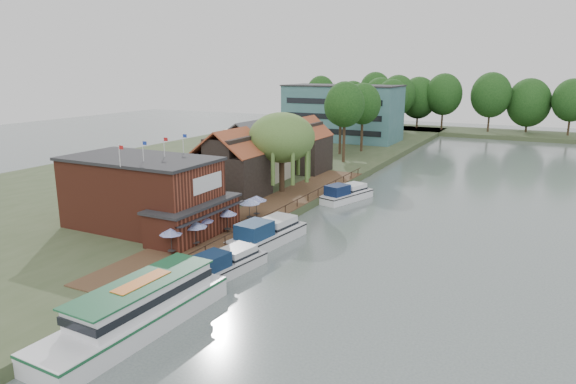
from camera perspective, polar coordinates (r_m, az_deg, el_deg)
The scene contains 27 objects.
ground at distance 47.03m, azimuth -0.18°, elevation -7.42°, with size 260.00×260.00×0.00m, color #4C5858.
land_bank at distance 90.89m, azimuth -6.86°, elevation 3.13°, with size 50.00×140.00×1.00m, color #384728.
quay_deck at distance 58.69m, azimuth -2.63°, elevation -2.05°, with size 6.00×50.00×0.10m, color #47301E.
quay_rail at distance 57.75m, azimuth -0.06°, elevation -1.83°, with size 0.20×49.00×1.00m, color black, non-canonical shape.
pub at distance 52.54m, azimuth -14.39°, elevation -0.28°, with size 20.00×11.00×7.30m, color maroon, non-canonical shape.
hotel_block at distance 117.27m, azimuth 6.07°, elevation 8.78°, with size 25.40×12.40×12.30m, color #38666B, non-canonical shape.
cottage_a at distance 64.66m, azimuth -6.31°, elevation 3.17°, with size 8.60×7.60×8.50m, color black, non-canonical shape.
cottage_b at distance 74.57m, azimuth -4.01°, elevation 4.61°, with size 9.60×8.60×8.50m, color beige, non-canonical shape.
cottage_c at distance 80.54m, azimuth 1.77°, elevation 5.30°, with size 7.60×7.60×8.50m, color black, non-canonical shape.
willow at distance 66.47m, azimuth -0.70°, elevation 4.38°, with size 8.60×8.60×10.43m, color #476B2D, non-canonical shape.
umbrella_0 at distance 45.66m, azimuth -12.84°, elevation -5.38°, with size 2.00×2.00×2.38m, color #1B2C97, non-canonical shape.
umbrella_1 at distance 47.25m, azimuth -10.25°, elevation -4.60°, with size 2.25×2.25×2.38m, color navy, non-canonical shape.
umbrella_2 at distance 48.85m, azimuth -9.53°, elevation -3.96°, with size 2.27×2.27×2.38m, color navy, non-canonical shape.
umbrella_3 at distance 50.72m, azimuth -6.75°, elevation -3.20°, with size 1.95×1.95×2.38m, color navy, non-canonical shape.
umbrella_4 at distance 54.59m, azimuth -4.32°, elevation -1.93°, with size 2.37×2.37×2.38m, color navy, non-canonical shape.
umbrella_5 at distance 55.74m, azimuth -3.52°, elevation -1.59°, with size 2.30×2.30×2.38m, color navy, non-canonical shape.
cruiser_0 at distance 43.74m, azimuth -6.91°, elevation -7.60°, with size 3.03×9.40×2.26m, color silver, non-canonical shape.
cruiser_1 at distance 50.54m, azimuth -2.30°, elevation -4.30°, with size 3.53×10.91×2.68m, color silver, non-canonical shape.
cruiser_2 at distance 67.38m, azimuth 6.48°, elevation 0.04°, with size 3.13×9.68×2.34m, color white, non-canonical shape.
tour_boat at distance 35.83m, azimuth -16.62°, elevation -12.20°, with size 4.18×14.86×3.25m, color silver, non-canonical shape.
swan at distance 37.29m, azimuth -12.97°, elevation -13.29°, with size 0.44×0.44×0.44m, color white.
bank_tree_0 at distance 88.88m, azimuth 6.28°, elevation 7.72°, with size 6.74×6.74×13.76m, color #143811, non-canonical shape.
bank_tree_1 at distance 97.22m, azimuth 5.85°, elevation 7.88°, with size 6.23×6.23×12.57m, color #143811, non-canonical shape.
bank_tree_2 at distance 101.22m, azimuth 8.26°, elevation 8.21°, with size 6.93×6.93×13.18m, color #143811, non-canonical shape.
bank_tree_3 at distance 121.67m, azimuth 11.44°, elevation 9.04°, with size 7.03×7.03×13.51m, color #143811, non-canonical shape.
bank_tree_4 at distance 131.22m, azimuth 10.19°, elevation 9.45°, with size 8.46×8.46×13.70m, color #143811, non-canonical shape.
bank_tree_5 at distance 137.04m, azimuth 12.05°, elevation 9.65°, with size 8.89×8.89×14.25m, color #143811, non-canonical shape.
Camera 1 is at (20.18, -38.99, 16.87)m, focal length 32.00 mm.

